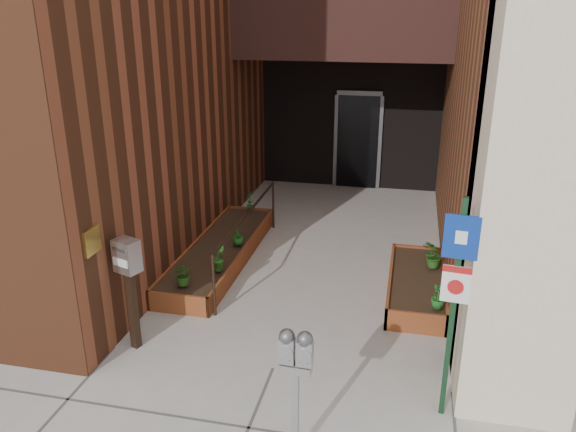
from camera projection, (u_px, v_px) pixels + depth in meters
The scene contains 14 objects.
ground at pixel (273, 369), 6.47m from camera, with size 80.00×80.00×0.00m, color #9E9991.
planter_left at pixel (221, 253), 9.21m from camera, with size 0.90×3.60×0.30m.
planter_right at pixel (416, 286), 8.12m from camera, with size 0.80×2.20×0.30m.
handrail at pixel (248, 221), 8.85m from camera, with size 0.04×3.34×0.90m.
parking_meter at pixel (296, 361), 4.85m from camera, with size 0.30×0.14×1.34m.
sign_post at pixel (455, 288), 5.26m from camera, with size 0.32×0.09×2.34m.
payment_dropbox at pixel (129, 271), 6.54m from camera, with size 0.34×0.29×1.42m.
shrub_left_a at pixel (184, 274), 7.73m from camera, with size 0.29×0.29×0.33m, color #295819.
shrub_left_b at pixel (218, 257), 8.17m from camera, with size 0.22×0.22×0.41m, color #245719.
shrub_left_c at pixel (238, 235), 9.05m from camera, with size 0.18×0.18×0.33m, color #1E5E1B.
shrub_left_d at pixel (250, 201), 10.54m from camera, with size 0.21×0.21×0.39m, color #1C6321.
shrub_right_a at pixel (438, 297), 7.13m from camera, with size 0.18×0.18×0.32m, color #1C631E.
shrub_right_b at pixel (429, 250), 8.53m from camera, with size 0.15×0.15×0.29m, color #245819.
shrub_right_c at pixel (434, 256), 8.24m from camera, with size 0.32×0.32×0.36m, color #265D1A.
Camera 1 is at (1.35, -5.28, 3.91)m, focal length 35.00 mm.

